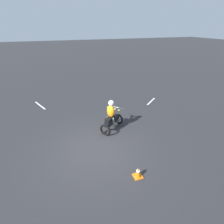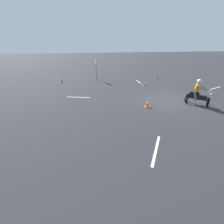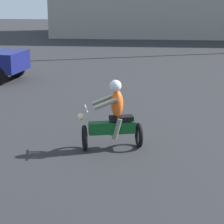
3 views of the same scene
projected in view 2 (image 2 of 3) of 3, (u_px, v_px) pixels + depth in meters
ground_plane at (168, 100)px, 12.28m from camera, size 120.00×120.00×0.00m
motorcycle_rider_foreground at (198, 94)px, 11.15m from camera, size 1.46×1.35×1.66m
stop_sign at (96, 64)px, 18.35m from camera, size 0.70×0.08×2.30m
traffic_cone_near_left at (156, 76)px, 19.81m from camera, size 0.32×0.32×0.46m
traffic_cone_near_right at (62, 80)px, 17.71m from camera, size 0.32×0.32×0.43m
traffic_cone_mid_center at (147, 104)px, 10.93m from camera, size 0.32×0.32×0.39m
traffic_cone_mid_left at (144, 83)px, 16.22m from camera, size 0.32×0.32×0.47m
lane_stripe_e at (138, 82)px, 18.01m from camera, size 1.64×0.13×0.01m
lane_stripe_n at (78, 97)px, 12.88m from camera, size 0.65×1.69×0.01m
lane_stripe_nw at (156, 150)px, 6.60m from camera, size 1.87×1.20×0.01m
lane_stripe_s at (216, 88)px, 15.45m from camera, size 0.70×1.54×0.01m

